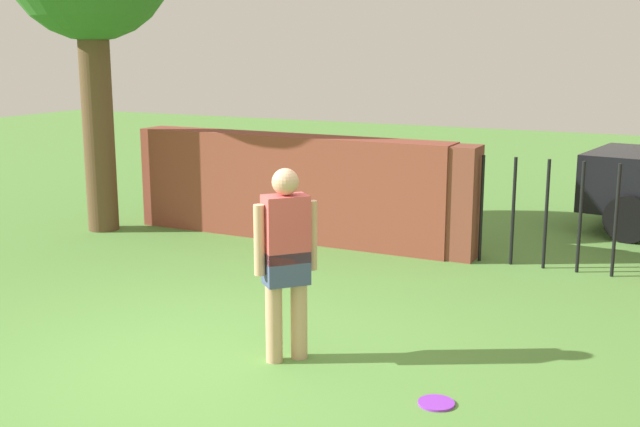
# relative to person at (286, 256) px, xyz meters

# --- Properties ---
(ground_plane) EXTENTS (40.00, 40.00, 0.00)m
(ground_plane) POSITION_rel_person_xyz_m (-0.56, -0.48, -0.90)
(ground_plane) COLOR #568C3D
(brick_wall) EXTENTS (4.58, 0.50, 1.41)m
(brick_wall) POSITION_rel_person_xyz_m (-2.06, 3.80, -0.19)
(brick_wall) COLOR brown
(brick_wall) RESTS_ON ground
(person) EXTENTS (0.40, 0.42, 1.62)m
(person) POSITION_rel_person_xyz_m (0.00, 0.00, 0.00)
(person) COLOR tan
(person) RESTS_ON ground
(fence_gate) EXTENTS (2.90, 0.44, 1.40)m
(fence_gate) POSITION_rel_person_xyz_m (1.56, 3.80, -0.20)
(fence_gate) COLOR brown
(fence_gate) RESTS_ON ground
(frisbee_purple) EXTENTS (0.27, 0.27, 0.02)m
(frisbee_purple) POSITION_rel_person_xyz_m (1.40, -0.26, -0.89)
(frisbee_purple) COLOR purple
(frisbee_purple) RESTS_ON ground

